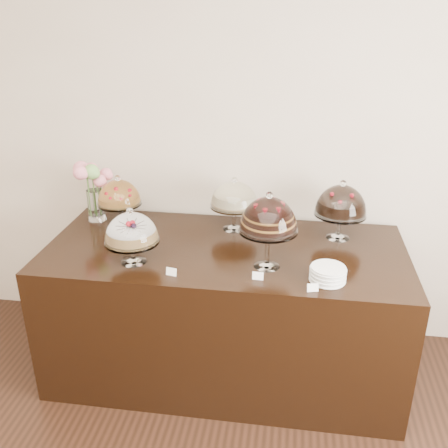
# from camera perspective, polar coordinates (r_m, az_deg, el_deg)

# --- Properties ---
(wall_back) EXTENTS (5.00, 0.04, 3.00)m
(wall_back) POSITION_cam_1_polar(r_m,az_deg,el_deg) (3.37, 2.74, 10.61)
(wall_back) COLOR beige
(wall_back) RESTS_ON ground
(display_counter) EXTENTS (2.20, 1.00, 0.90)m
(display_counter) POSITION_cam_1_polar(r_m,az_deg,el_deg) (3.29, 0.13, -9.75)
(display_counter) COLOR black
(display_counter) RESTS_ON ground
(cake_stand_sugar_sponge) EXTENTS (0.31, 0.31, 0.34)m
(cake_stand_sugar_sponge) POSITION_cam_1_polar(r_m,az_deg,el_deg) (2.86, -10.55, -0.72)
(cake_stand_sugar_sponge) COLOR white
(cake_stand_sugar_sponge) RESTS_ON display_counter
(cake_stand_choco_layer) EXTENTS (0.33, 0.33, 0.45)m
(cake_stand_choco_layer) POSITION_cam_1_polar(r_m,az_deg,el_deg) (2.73, 5.12, 0.79)
(cake_stand_choco_layer) COLOR white
(cake_stand_choco_layer) RESTS_ON display_counter
(cake_stand_cheesecake) EXTENTS (0.32, 0.32, 0.36)m
(cake_stand_cheesecake) POSITION_cam_1_polar(r_m,az_deg,el_deg) (3.23, 1.18, 3.15)
(cake_stand_cheesecake) COLOR white
(cake_stand_cheesecake) RESTS_ON display_counter
(cake_stand_dark_choco) EXTENTS (0.33, 0.33, 0.39)m
(cake_stand_dark_choco) POSITION_cam_1_polar(r_m,az_deg,el_deg) (3.18, 13.25, 2.39)
(cake_stand_dark_choco) COLOR white
(cake_stand_dark_choco) RESTS_ON display_counter
(cake_stand_fruit_tart) EXTENTS (0.30, 0.30, 0.34)m
(cake_stand_fruit_tart) POSITION_cam_1_polar(r_m,az_deg,el_deg) (3.41, -11.92, 3.32)
(cake_stand_fruit_tart) COLOR white
(cake_stand_fruit_tart) RESTS_ON display_counter
(flower_vase) EXTENTS (0.23, 0.27, 0.42)m
(flower_vase) POSITION_cam_1_polar(r_m,az_deg,el_deg) (3.48, -14.82, 4.49)
(flower_vase) COLOR white
(flower_vase) RESTS_ON display_counter
(plate_stack) EXTENTS (0.19, 0.19, 0.08)m
(plate_stack) POSITION_cam_1_polar(r_m,az_deg,el_deg) (2.74, 11.78, -5.61)
(plate_stack) COLOR white
(plate_stack) RESTS_ON display_counter
(price_card_left) EXTENTS (0.06, 0.03, 0.04)m
(price_card_left) POSITION_cam_1_polar(r_m,az_deg,el_deg) (2.76, -6.04, -5.45)
(price_card_left) COLOR white
(price_card_left) RESTS_ON display_counter
(price_card_right) EXTENTS (0.06, 0.03, 0.04)m
(price_card_right) POSITION_cam_1_polar(r_m,az_deg,el_deg) (2.64, 10.11, -7.17)
(price_card_right) COLOR white
(price_card_right) RESTS_ON display_counter
(price_card_extra) EXTENTS (0.06, 0.02, 0.04)m
(price_card_extra) POSITION_cam_1_polar(r_m,az_deg,el_deg) (2.71, 3.89, -5.94)
(price_card_extra) COLOR white
(price_card_extra) RESTS_ON display_counter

